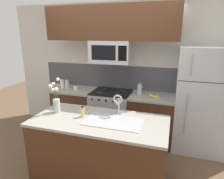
% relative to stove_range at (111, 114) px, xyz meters
% --- Properties ---
extents(ground_plane, '(10.00, 10.00, 0.00)m').
position_rel_stove_range_xyz_m(ground_plane, '(-0.00, -0.90, -0.46)').
color(ground_plane, brown).
extents(rear_partition, '(5.20, 0.10, 2.60)m').
position_rel_stove_range_xyz_m(rear_partition, '(0.30, 0.38, 0.84)').
color(rear_partition, silver).
rests_on(rear_partition, ground).
extents(splash_band, '(3.20, 0.01, 0.48)m').
position_rel_stove_range_xyz_m(splash_band, '(-0.00, 0.32, 0.69)').
color(splash_band, '#4C4C51').
rests_on(splash_band, rear_partition).
extents(back_counter_left, '(0.85, 0.65, 0.91)m').
position_rel_stove_range_xyz_m(back_counter_left, '(-0.79, 0.00, -0.01)').
color(back_counter_left, '#4C2B19').
rests_on(back_counter_left, ground).
extents(back_counter_right, '(0.84, 0.65, 0.91)m').
position_rel_stove_range_xyz_m(back_counter_right, '(0.79, 0.00, -0.01)').
color(back_counter_right, '#4C2B19').
rests_on(back_counter_right, ground).
extents(stove_range, '(0.76, 0.64, 0.93)m').
position_rel_stove_range_xyz_m(stove_range, '(0.00, 0.00, 0.00)').
color(stove_range, '#B7BABF').
rests_on(stove_range, ground).
extents(microwave, '(0.74, 0.40, 0.40)m').
position_rel_stove_range_xyz_m(microwave, '(0.00, -0.02, 1.23)').
color(microwave, '#B7BABF').
extents(upper_cabinet_band, '(2.39, 0.34, 0.60)m').
position_rel_stove_range_xyz_m(upper_cabinet_band, '(-0.00, -0.05, 1.73)').
color(upper_cabinet_band, '#4C2B19').
extents(refrigerator, '(0.89, 0.74, 1.82)m').
position_rel_stove_range_xyz_m(refrigerator, '(1.64, 0.02, 0.45)').
color(refrigerator, '#B7BABF').
rests_on(refrigerator, ground).
extents(storage_jar_tall, '(0.08, 0.08, 0.21)m').
position_rel_stove_range_xyz_m(storage_jar_tall, '(-1.10, 0.03, 0.55)').
color(storage_jar_tall, silver).
rests_on(storage_jar_tall, back_counter_left).
extents(storage_jar_medium, '(0.08, 0.08, 0.17)m').
position_rel_stove_range_xyz_m(storage_jar_medium, '(-0.99, 0.04, 0.53)').
color(storage_jar_medium, silver).
rests_on(storage_jar_medium, back_counter_left).
extents(storage_jar_short, '(0.09, 0.09, 0.11)m').
position_rel_stove_range_xyz_m(storage_jar_short, '(-0.75, -0.03, 0.50)').
color(storage_jar_short, silver).
rests_on(storage_jar_short, back_counter_left).
extents(banana_bunch, '(0.19, 0.12, 0.08)m').
position_rel_stove_range_xyz_m(banana_bunch, '(0.83, -0.06, 0.47)').
color(banana_bunch, yellow).
rests_on(banana_bunch, back_counter_right).
extents(french_press, '(0.09, 0.09, 0.27)m').
position_rel_stove_range_xyz_m(french_press, '(0.54, 0.06, 0.55)').
color(french_press, silver).
rests_on(french_press, back_counter_right).
extents(island_counter, '(1.82, 0.87, 0.91)m').
position_rel_stove_range_xyz_m(island_counter, '(0.23, -1.25, -0.01)').
color(island_counter, '#4C2B19').
rests_on(island_counter, ground).
extents(kitchen_sink, '(0.76, 0.44, 0.16)m').
position_rel_stove_range_xyz_m(kitchen_sink, '(0.43, -1.25, 0.38)').
color(kitchen_sink, '#ADAFB5').
rests_on(kitchen_sink, island_counter).
extents(sink_faucet, '(0.14, 0.14, 0.31)m').
position_rel_stove_range_xyz_m(sink_faucet, '(0.43, -1.03, 0.65)').
color(sink_faucet, '#B7BABF').
rests_on(sink_faucet, island_counter).
extents(dish_soap_bottle, '(0.06, 0.05, 0.16)m').
position_rel_stove_range_xyz_m(dish_soap_bottle, '(-0.02, -1.24, 0.52)').
color(dish_soap_bottle, '#DBCC75').
rests_on(dish_soap_bottle, island_counter).
extents(flower_vase, '(0.12, 0.22, 0.50)m').
position_rel_stove_range_xyz_m(flower_vase, '(-0.46, -1.19, 0.61)').
color(flower_vase, silver).
rests_on(flower_vase, island_counter).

